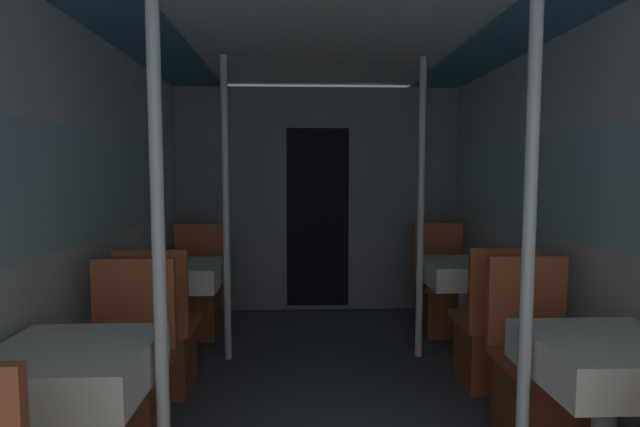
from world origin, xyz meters
name	(u,v)px	position (x,y,z in m)	size (l,w,h in m)	color
wall_left	(80,217)	(-1.48, 1.97, 1.18)	(0.05, 6.73, 2.29)	silver
wall_right	(572,215)	(1.48, 1.97, 1.18)	(0.05, 6.73, 2.29)	silver
ceiling_panel	(331,16)	(0.00, 1.97, 2.34)	(2.96, 6.73, 0.07)	white
bulkhead_far	(318,200)	(0.00, 4.16, 1.14)	(2.90, 0.09, 2.29)	slate
dining_table_left_0	(73,375)	(-1.09, 0.96, 0.63)	(0.61, 0.61, 0.75)	#4C4C51
chair_left_far_0	(125,393)	(-1.09, 1.53, 0.30)	(0.45, 0.45, 0.97)	brown
support_pole_left_0	(159,246)	(-0.74, 0.96, 1.15)	(0.05, 0.05, 2.29)	silver
dining_table_left_1	(180,279)	(-1.09, 2.77, 0.63)	(0.61, 0.61, 0.75)	#4C4C51
chair_left_near_1	(161,348)	(-1.09, 2.20, 0.30)	(0.45, 0.45, 0.97)	brown
chair_left_far_1	(197,302)	(-1.09, 3.33, 0.30)	(0.45, 0.45, 0.97)	brown
support_pole_left_1	(226,211)	(-0.74, 2.77, 1.15)	(0.05, 0.05, 2.29)	silver
dining_table_right_0	(607,367)	(1.09, 0.96, 0.63)	(0.61, 0.61, 0.75)	#4C4C51
chair_right_far_0	(539,386)	(1.09, 1.53, 0.30)	(0.45, 0.45, 0.97)	brown
support_pole_right_0	(528,244)	(0.74, 0.96, 1.15)	(0.05, 0.05, 2.29)	silver
dining_table_right_1	(464,276)	(1.09, 2.77, 0.63)	(0.61, 0.61, 0.75)	#4C4C51
chair_right_near_1	(491,343)	(1.09, 2.20, 0.30)	(0.45, 0.45, 0.97)	brown
chair_right_far_1	(443,300)	(1.09, 3.33, 0.30)	(0.45, 0.45, 0.97)	brown
support_pole_right_1	(421,210)	(0.74, 2.77, 1.15)	(0.05, 0.05, 2.29)	silver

